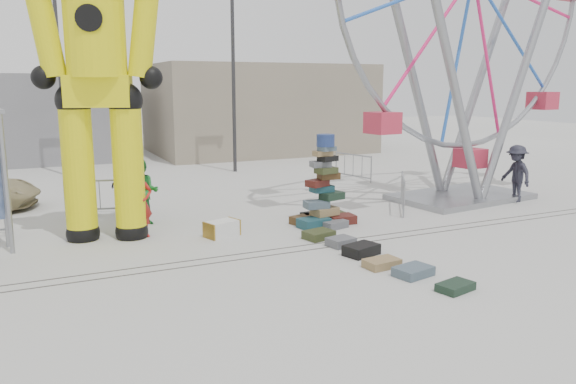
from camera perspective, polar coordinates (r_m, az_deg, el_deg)
name	(u,v)px	position (r m, az deg, el deg)	size (l,w,h in m)	color
ground	(305,259)	(12.82, 1.76, -6.84)	(90.00, 90.00, 0.00)	#9E9E99
track_line_near	(294,252)	(13.33, 0.59, -6.12)	(40.00, 0.04, 0.01)	#47443F
track_line_far	(287,248)	(13.68, -0.14, -5.67)	(40.00, 0.04, 0.01)	#47443F
building_right	(258,109)	(33.36, -3.06, 8.47)	(12.00, 8.00, 5.00)	gray
building_left	(14,117)	(32.93, -26.09, 6.83)	(10.00, 8.00, 4.40)	gray
lamp_post_right	(235,71)	(25.40, -5.37, 12.15)	(1.41, 0.25, 8.00)	#2D2D30
lamp_post_left	(62,70)	(25.94, -21.97, 11.40)	(1.41, 0.25, 8.00)	#2D2D30
suitcase_tower	(324,199)	(15.83, 3.63, -0.76)	(1.80, 1.59, 2.55)	#1B4852
crash_test_dummy	(97,68)	(14.70, -18.81, 11.88)	(3.24, 1.44, 8.16)	black
ferris_wheel	(472,4)	(20.06, 18.16, 17.70)	(11.25, 3.32, 13.12)	gray
steamer_trunk	(222,229)	(14.75, -6.73, -3.72)	(0.86, 0.50, 0.40)	silver
row_case_0	(319,235)	(14.45, 3.14, -4.35)	(0.73, 0.55, 0.21)	#394221
row_case_1	(341,242)	(13.86, 5.39, -5.06)	(0.63, 0.50, 0.21)	slate
row_case_2	(361,250)	(13.19, 7.46, -5.84)	(0.81, 0.54, 0.25)	black
row_case_3	(382,263)	(12.42, 9.51, -7.14)	(0.76, 0.49, 0.18)	#977A4D
row_case_4	(413,271)	(12.00, 12.61, -7.86)	(0.78, 0.55, 0.20)	#4D606E
row_case_5	(455,287)	(11.39, 16.64, -9.20)	(0.72, 0.45, 0.16)	#1B3123
barricade_dummy_c	(100,197)	(17.90, -18.57, -0.48)	(2.00, 0.10, 1.10)	gray
barricade_wheel_front	(403,193)	(17.87, 11.59, -0.15)	(2.00, 0.10, 1.10)	gray
barricade_wheel_back	(353,167)	(23.35, 6.63, 2.57)	(2.00, 0.10, 1.10)	gray
pedestrian_red	(140,203)	(14.89, -14.80, -1.11)	(0.66, 0.43, 1.80)	#AB1D18
pedestrian_green	(143,192)	(16.26, -14.54, -0.02)	(0.90, 0.70, 1.85)	#1C712C
pedestrian_black	(131,184)	(17.40, -15.68, 0.74)	(1.13, 0.47, 1.92)	black
pedestrian_grey	(516,174)	(20.32, 22.16, 1.75)	(1.24, 0.71, 1.92)	#22222D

